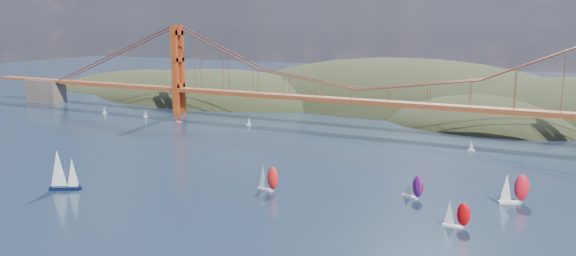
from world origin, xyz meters
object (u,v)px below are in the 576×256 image
at_px(racer_0, 268,178).
at_px(racer_rwb, 413,185).
at_px(racer_1, 456,214).
at_px(sloop_navy, 62,170).
at_px(racer_3, 514,188).

relative_size(racer_0, racer_rwb, 1.07).
distance_m(racer_1, racer_rwb, 27.45).
distance_m(racer_0, racer_rwb, 49.01).
xyz_separation_m(racer_0, racer_1, (64.65, -7.20, -0.65)).
bearing_deg(racer_1, racer_0, 176.99).
distance_m(sloop_navy, racer_rwb, 119.82).
relative_size(sloop_navy, racer_rwb, 1.69).
relative_size(sloop_navy, racer_1, 1.82).
bearing_deg(racer_1, racer_rwb, 133.31).
height_order(racer_0, racer_3, racer_3).
xyz_separation_m(sloop_navy, racer_3, (141.72, 53.06, -1.78)).
distance_m(sloop_navy, racer_3, 151.33).
distance_m(sloop_navy, racer_0, 71.16).
bearing_deg(racer_0, sloop_navy, -140.71).
bearing_deg(sloop_navy, racer_1, -17.37).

